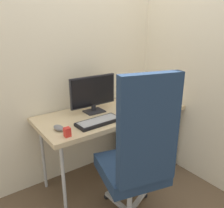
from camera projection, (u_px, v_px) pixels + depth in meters
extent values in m
plane|color=brown|center=(112.00, 175.00, 2.42)|extent=(8.00, 8.00, 0.00)
cube|color=beige|center=(92.00, 36.00, 2.23)|extent=(3.11, 0.04, 2.80)
cube|color=beige|center=(189.00, 37.00, 2.19)|extent=(0.04, 2.31, 2.80)
cube|color=#D1B78C|center=(112.00, 113.00, 2.19)|extent=(1.42, 0.62, 0.04)
cylinder|color=#B2B5BA|center=(64.00, 182.00, 1.78)|extent=(0.03, 0.03, 0.68)
cylinder|color=#B2B5BA|center=(171.00, 138.00, 2.48)|extent=(0.03, 0.03, 0.68)
cylinder|color=#B2B5BA|center=(43.00, 156.00, 2.14)|extent=(0.03, 0.03, 0.68)
cylinder|color=#B2B5BA|center=(142.00, 124.00, 2.83)|extent=(0.03, 0.03, 0.68)
sphere|color=black|center=(145.00, 195.00, 2.09)|extent=(0.05, 0.05, 0.05)
cube|color=#B2B5BA|center=(138.00, 202.00, 1.96)|extent=(0.29, 0.14, 0.03)
sphere|color=black|center=(106.00, 197.00, 2.08)|extent=(0.05, 0.05, 0.05)
cube|color=#B2B5BA|center=(117.00, 202.00, 1.95)|extent=(0.05, 0.30, 0.03)
cylinder|color=#B2B5BA|center=(130.00, 193.00, 1.78)|extent=(0.04, 0.04, 0.35)
cube|color=navy|center=(131.00, 169.00, 1.71)|extent=(0.54, 0.55, 0.10)
cube|color=navy|center=(148.00, 132.00, 1.38)|extent=(0.40, 0.17, 0.72)
cube|color=#B2B5BA|center=(147.00, 140.00, 2.55)|extent=(0.47, 0.45, 0.57)
cube|color=#262628|center=(163.00, 139.00, 2.33)|extent=(0.24, 0.01, 0.02)
cube|color=black|center=(94.00, 111.00, 2.17)|extent=(0.18, 0.14, 0.01)
cube|color=black|center=(94.00, 107.00, 2.17)|extent=(0.04, 0.02, 0.06)
cube|color=black|center=(93.00, 91.00, 2.12)|extent=(0.47, 0.02, 0.28)
cube|color=black|center=(94.00, 91.00, 2.10)|extent=(0.44, 0.01, 0.26)
cube|color=black|center=(99.00, 122.00, 1.91)|extent=(0.39, 0.17, 0.03)
cube|color=#9EA0A5|center=(98.00, 120.00, 1.91)|extent=(0.36, 0.14, 0.00)
ellipsoid|color=slate|center=(59.00, 128.00, 1.78)|extent=(0.08, 0.12, 0.04)
cylinder|color=silver|center=(143.00, 94.00, 2.59)|extent=(0.10, 0.10, 0.09)
cylinder|color=#B2B5BA|center=(143.00, 89.00, 2.57)|extent=(0.02, 0.01, 0.11)
cylinder|color=#B2B5BA|center=(144.00, 89.00, 2.58)|extent=(0.02, 0.01, 0.11)
torus|color=orange|center=(143.00, 93.00, 2.59)|extent=(0.03, 0.03, 0.01)
cylinder|color=purple|center=(145.00, 90.00, 2.58)|extent=(0.01, 0.02, 0.13)
cylinder|color=#337FD8|center=(145.00, 90.00, 2.59)|extent=(0.01, 0.02, 0.13)
cube|color=#B23333|center=(151.00, 104.00, 2.36)|extent=(0.16, 0.21, 0.02)
cylinder|color=white|center=(159.00, 96.00, 2.48)|extent=(0.08, 0.08, 0.11)
torus|color=white|center=(162.00, 95.00, 2.51)|extent=(0.05, 0.01, 0.05)
cube|color=red|center=(67.00, 132.00, 1.68)|extent=(0.05, 0.05, 0.07)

